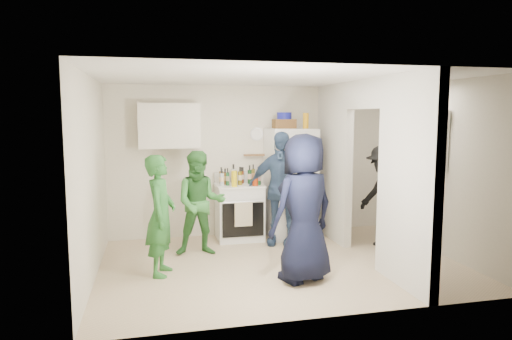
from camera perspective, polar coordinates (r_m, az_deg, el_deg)
The scene contains 38 objects.
floor at distance 6.36m, azimuth 3.13°, elevation -11.62°, with size 4.80×4.80×0.00m, color #C9B38D.
wall_back at distance 7.71m, azimuth -0.30°, elevation 1.17°, with size 4.80×4.80×0.00m, color silver.
wall_front at distance 4.49m, azimuth 9.24°, elevation -3.03°, with size 4.80×4.80×0.00m, color silver.
wall_left at distance 5.89m, azimuth -19.86°, elevation -1.01°, with size 3.40×3.40×0.00m, color silver.
wall_right at distance 7.12m, azimuth 22.09°, elevation 0.20°, with size 3.40×3.40×0.00m, color silver.
ceiling at distance 6.05m, azimuth 3.28°, elevation 11.46°, with size 4.80×4.80×0.00m, color white.
partition_pier_back at distance 7.51m, azimuth 9.69°, elevation 0.92°, with size 0.12×1.20×2.50m, color silver.
partition_pier_front at distance 5.56m, azimuth 18.42°, elevation -1.40°, with size 0.12×1.20×2.50m, color silver.
partition_header at distance 6.47m, azimuth 13.66°, elevation 9.20°, with size 0.12×1.00×0.40m, color silver.
stove at distance 7.46m, azimuth -2.10°, elevation -5.24°, with size 0.76×0.63×0.90m, color white.
upper_cabinet at distance 7.32m, azimuth -10.80°, elevation 5.45°, with size 0.95×0.34×0.70m, color silver.
fridge at distance 7.55m, azimuth 4.32°, elevation -1.64°, with size 0.74×0.72×1.80m, color white.
wicker_basket at distance 7.49m, azimuth 3.54°, elevation 5.79°, with size 0.35×0.25×0.15m, color brown.
blue_bowl at distance 7.49m, azimuth 3.55°, elevation 6.78°, with size 0.24×0.24×0.11m, color #151892.
yellow_cup_stack_top at distance 7.44m, azimuth 6.25°, elevation 6.14°, with size 0.09×0.09×0.25m, color orange.
wall_clock at distance 7.67m, azimuth 0.10°, elevation 4.51°, with size 0.22×0.22×0.03m, color white.
spice_shelf at distance 7.66m, azimuth -0.22°, elevation 1.88°, with size 0.35×0.08×0.03m, color olive.
nook_window at distance 7.24m, azimuth 21.20°, elevation 3.52°, with size 0.03×0.70×0.80m, color black.
nook_window_frame at distance 7.24m, azimuth 21.10°, elevation 3.52°, with size 0.04×0.76×0.86m, color white.
nook_valance at distance 7.21m, azimuth 21.05°, elevation 6.29°, with size 0.04×0.82×0.18m, color white.
yellow_cup_stack_stove at distance 7.12m, azimuth -2.74°, elevation -1.10°, with size 0.09×0.09×0.25m, color gold.
red_cup at distance 7.22m, azimuth -0.10°, elevation -1.51°, with size 0.09×0.09×0.12m, color #B4330C.
person_green_left at distance 5.88m, azimuth -11.84°, elevation -5.56°, with size 0.56×0.37×1.53m, color #2E7530.
person_green_center at distance 6.63m, azimuth -6.96°, elevation -4.14°, with size 0.73×0.57×1.51m, color #3E883B.
person_denim at distance 7.09m, azimuth 3.08°, elevation -2.32°, with size 1.04×0.43×1.77m, color #355274.
person_navy at distance 5.55m, azimuth 6.00°, elevation -4.76°, with size 0.88×0.57×1.80m, color black.
person_nook at distance 7.21m, azimuth 15.80°, elevation -3.19°, with size 1.02×0.58×1.57m, color black.
bottle_a at distance 7.44m, azimuth -4.36°, elevation -0.69°, with size 0.07×0.07×0.27m, color brown.
bottle_b at distance 7.26m, azimuth -3.57°, elevation -0.84°, with size 0.06×0.06×0.28m, color #1B5128.
bottle_c at distance 7.50m, azimuth -2.84°, elevation -0.45°, with size 0.08×0.08×0.31m, color silver.
bottle_d at distance 7.30m, azimuth -2.02°, elevation -0.73°, with size 0.07×0.07×0.29m, color brown.
bottle_e at distance 7.55m, azimuth -1.64°, elevation -0.61°, with size 0.06×0.06×0.26m, color #9DA6AE.
bottle_f at distance 7.41m, azimuth -0.81°, elevation -0.57°, with size 0.06×0.06×0.30m, color #17401E.
bottle_g at distance 7.53m, azimuth -0.35°, elevation -0.44°, with size 0.06×0.06×0.31m, color olive.
bottle_h at distance 7.20m, azimuth -4.31°, elevation -0.94°, with size 0.07×0.07×0.27m, color #B4BBC1.
bottle_i at distance 7.47m, azimuth -1.83°, elevation -0.65°, with size 0.08×0.08×0.27m, color #5F2910.
bottle_j at distance 7.31m, azimuth 0.37°, elevation -0.87°, with size 0.06×0.06×0.26m, color #226633.
bottle_k at distance 7.37m, azimuth -3.88°, elevation -0.81°, with size 0.07×0.07×0.26m, color brown.
Camera 1 is at (-1.68, -5.79, 2.01)m, focal length 32.00 mm.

